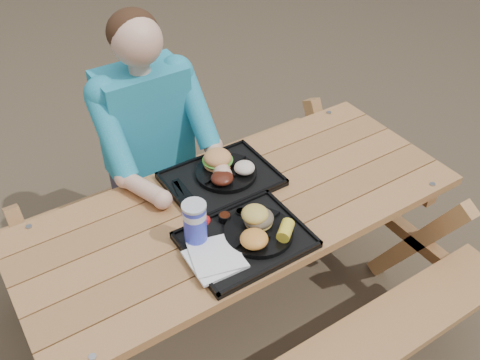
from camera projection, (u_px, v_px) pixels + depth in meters
ground at (240, 318)px, 2.63m from camera, size 60.00×60.00×0.00m
picnic_table at (240, 267)px, 2.39m from camera, size 1.80×1.49×0.75m
tray_near at (246, 241)px, 1.98m from camera, size 0.45×0.35×0.02m
tray_far at (221, 180)px, 2.26m from camera, size 0.45×0.35×0.02m
plate_near at (259, 232)px, 1.99m from camera, size 0.26×0.26×0.02m
plate_far at (226, 173)px, 2.26m from camera, size 0.26×0.26×0.02m
napkin_stack at (215, 259)px, 1.89m from camera, size 0.19×0.19×0.02m
soda_cup at (195, 224)px, 1.91m from camera, size 0.08×0.08×0.17m
condiment_bbq at (225, 217)px, 2.04m from camera, size 0.05×0.05×0.03m
condiment_mustard at (241, 213)px, 2.06m from camera, size 0.04×0.04×0.03m
sandwich at (259, 212)px, 1.98m from camera, size 0.11×0.11×0.11m
mac_cheese at (254, 239)px, 1.91m from camera, size 0.10×0.10×0.05m
corn_cob at (286, 230)px, 1.95m from camera, size 0.12×0.12×0.05m
cutlery_far at (185, 191)px, 2.18m from camera, size 0.04×0.17×0.01m
burger at (217, 155)px, 2.25m from camera, size 0.12×0.12×0.11m
baked_beans at (222, 178)px, 2.19m from camera, size 0.09×0.09×0.04m
potato_salad at (244, 168)px, 2.23m from camera, size 0.09×0.09×0.05m
diner at (152, 164)px, 2.54m from camera, size 0.48×0.84×1.28m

